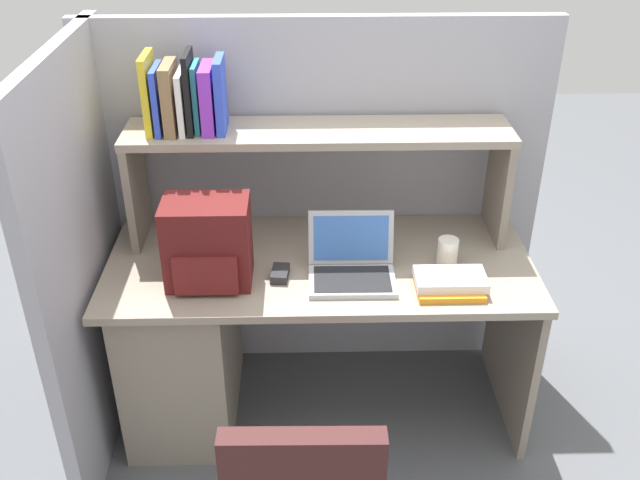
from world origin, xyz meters
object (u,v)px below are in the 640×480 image
(computer_mouse, at_px, (280,274))
(paper_cup, at_px, (448,252))
(backpack, at_px, (208,244))
(laptop, at_px, (352,264))

(computer_mouse, xyz_separation_m, paper_cup, (0.62, 0.08, 0.04))
(computer_mouse, bearing_deg, backpack, -170.99)
(laptop, distance_m, paper_cup, 0.37)
(backpack, relative_size, paper_cup, 2.99)
(computer_mouse, relative_size, paper_cup, 1.00)
(computer_mouse, height_order, paper_cup, paper_cup)
(laptop, bearing_deg, backpack, -178.22)
(backpack, xyz_separation_m, computer_mouse, (0.25, 0.01, -0.14))
(laptop, height_order, computer_mouse, laptop)
(paper_cup, bearing_deg, laptop, -168.23)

